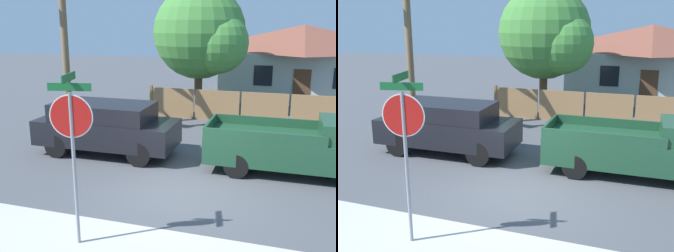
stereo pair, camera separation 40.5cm
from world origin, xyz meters
The scene contains 7 objects.
ground_plane centered at (0.00, 0.00, 0.00)m, with size 80.00×80.00×0.00m, color #4C4F54.
wooden_fence centered at (2.60, 8.18, 0.70)m, with size 12.91×0.12×1.50m.
house centered at (3.12, 15.66, 2.22)m, with size 9.75×6.63×4.29m.
oak_tree centered at (-1.68, 9.81, 3.82)m, with size 4.76×4.53×6.19m.
red_suv centered at (-3.32, 2.34, 0.98)m, with size 4.77×1.99×1.78m.
orange_pickup centered at (3.08, 2.34, 0.86)m, with size 5.30×1.98×1.73m.
stop_sign centered at (-1.35, -3.02, 2.38)m, with size 0.83×0.73×3.49m.
Camera 2 is at (2.95, -9.22, 4.39)m, focal length 42.00 mm.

